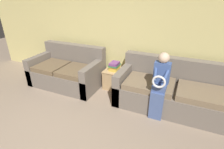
{
  "coord_description": "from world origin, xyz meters",
  "views": [
    {
      "loc": [
        1.63,
        -1.09,
        2.12
      ],
      "look_at": [
        0.45,
        1.59,
        0.73
      ],
      "focal_mm": 28.0,
      "sensor_mm": 36.0,
      "label": 1
    }
  ],
  "objects": [
    {
      "name": "book_stack",
      "position": [
        0.17,
        2.37,
        0.55
      ],
      "size": [
        0.21,
        0.28,
        0.19
      ],
      "color": "gold",
      "rests_on": "side_shelf"
    },
    {
      "name": "side_shelf",
      "position": [
        0.18,
        2.37,
        0.24
      ],
      "size": [
        0.47,
        0.5,
        0.45
      ],
      "color": "tan",
      "rests_on": "ground_plane"
    },
    {
      "name": "child_left_seated",
      "position": [
        1.31,
        1.72,
        0.67
      ],
      "size": [
        0.28,
        0.38,
        1.2
      ],
      "color": "#475B8E",
      "rests_on": "ground_plane"
    },
    {
      "name": "couch_side",
      "position": [
        -0.97,
        2.08,
        0.32
      ],
      "size": [
        1.7,
        0.98,
        0.94
      ],
      "color": "#70665B",
      "rests_on": "ground_plane"
    },
    {
      "name": "couch_main",
      "position": [
        1.58,
        2.11,
        0.33
      ],
      "size": [
        2.28,
        0.95,
        0.93
      ],
      "color": "#70665B",
      "rests_on": "ground_plane"
    },
    {
      "name": "wall_back",
      "position": [
        0.0,
        2.67,
        1.27
      ],
      "size": [
        7.56,
        0.06,
        2.55
      ],
      "color": "#DBCC7F",
      "rests_on": "ground_plane"
    }
  ]
}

